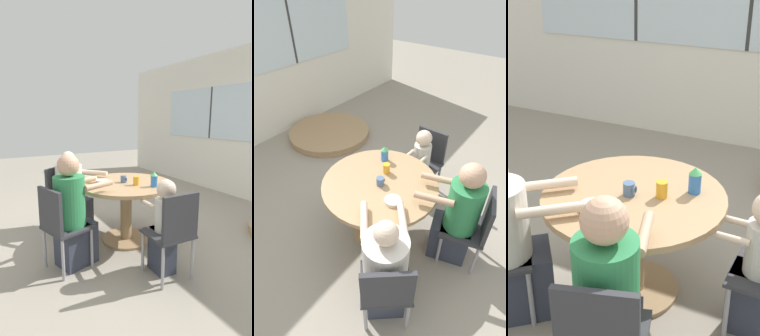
# 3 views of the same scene
# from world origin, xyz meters

# --- Properties ---
(ground_plane) EXTENTS (16.00, 16.00, 0.00)m
(ground_plane) POSITION_xyz_m (0.00, 0.00, 0.00)
(ground_plane) COLOR gray
(dining_table) EXTENTS (1.14, 1.14, 0.74)m
(dining_table) POSITION_xyz_m (0.00, 0.00, 0.56)
(dining_table) COLOR tan
(dining_table) RESTS_ON ground_plane
(chair_for_woman_green_shirt) EXTENTS (0.56, 0.56, 0.86)m
(chair_for_woman_green_shirt) POSITION_xyz_m (-0.72, -0.61, 0.52)
(chair_for_woman_green_shirt) COLOR #333338
(chair_for_woman_green_shirt) RESTS_ON ground_plane
(chair_for_man_blue_shirt) EXTENTS (0.50, 0.50, 0.86)m
(chair_for_man_blue_shirt) POSITION_xyz_m (0.27, -0.90, 0.52)
(chair_for_man_blue_shirt) COLOR #333338
(chair_for_man_blue_shirt) RESTS_ON ground_plane
(chair_for_toddler) EXTENTS (0.41, 0.41, 0.86)m
(chair_for_toddler) POSITION_xyz_m (0.94, -0.02, 0.52)
(chair_for_toddler) COLOR #333338
(chair_for_toddler) RESTS_ON ground_plane
(person_woman_green_shirt) EXTENTS (0.70, 0.66, 1.09)m
(person_woman_green_shirt) POSITION_xyz_m (-0.59, -0.50, 0.48)
(person_woman_green_shirt) COLOR #333847
(person_woman_green_shirt) RESTS_ON ground_plane
(person_man_blue_shirt) EXTENTS (0.46, 0.63, 1.17)m
(person_man_blue_shirt) POSITION_xyz_m (0.22, -0.75, 0.53)
(person_man_blue_shirt) COLOR #333847
(person_man_blue_shirt) RESTS_ON ground_plane
(person_toddler) EXTENTS (0.39, 0.23, 0.95)m
(person_toddler) POSITION_xyz_m (0.79, -0.02, 0.46)
(person_toddler) COLOR #333847
(person_toddler) RESTS_ON ground_plane
(coffee_mug) EXTENTS (0.08, 0.07, 0.08)m
(coffee_mug) POSITION_xyz_m (-0.02, -0.02, 0.79)
(coffee_mug) COLOR slate
(coffee_mug) RESTS_ON dining_table
(sippy_cup) EXTENTS (0.08, 0.08, 0.17)m
(sippy_cup) POSITION_xyz_m (0.33, 0.18, 0.83)
(sippy_cup) COLOR blue
(sippy_cup) RESTS_ON dining_table
(juice_glass) EXTENTS (0.07, 0.07, 0.11)m
(juice_glass) POSITION_xyz_m (0.17, 0.04, 0.80)
(juice_glass) COLOR gold
(juice_glass) RESTS_ON dining_table
(bowl_white_shallow) EXTENTS (0.15, 0.15, 0.03)m
(bowl_white_shallow) POSITION_xyz_m (-0.14, -0.25, 0.76)
(bowl_white_shallow) COLOR silver
(bowl_white_shallow) RESTS_ON dining_table
(folded_table_stack) EXTENTS (1.38, 1.38, 0.12)m
(folded_table_stack) POSITION_xyz_m (1.15, 1.98, 0.06)
(folded_table_stack) COLOR tan
(folded_table_stack) RESTS_ON ground_plane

